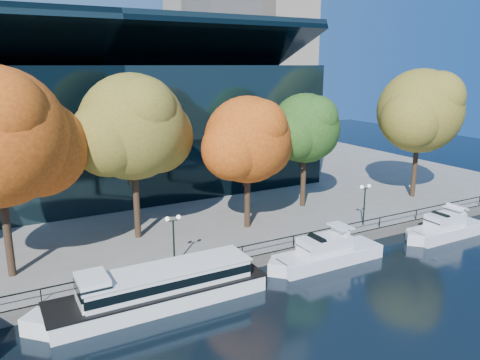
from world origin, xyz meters
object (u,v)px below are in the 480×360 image
cruiser_far (444,228)px  tree_4 (306,130)px  tree_3 (249,142)px  lamp_1 (173,229)px  tree_2 (135,129)px  tour_boat (155,288)px  cruiser_near (325,253)px  lamp_2 (365,195)px  tree_5 (421,113)px

cruiser_far → tree_4: bearing=121.5°
tree_3 → lamp_1: tree_3 is taller
tree_2 → tree_3: (9.93, -2.36, -1.51)m
tree_2 → tree_4: tree_2 is taller
lamp_1 → tour_boat: bearing=-128.7°
cruiser_near → tree_2: (-12.21, 10.91, 9.78)m
tour_boat → tree_3: size_ratio=1.33×
tour_boat → lamp_1: lamp_1 is taller
cruiser_near → lamp_2: size_ratio=2.65×
cruiser_near → tree_4: (6.41, 11.54, 8.42)m
tour_boat → cruiser_far: bearing=-1.7°
cruiser_far → lamp_2: lamp_2 is taller
tree_4 → cruiser_near: bearing=-119.1°
tour_boat → tree_4: tree_4 is taller
tour_boat → tree_4: 25.18m
tree_3 → tree_4: size_ratio=1.01×
cruiser_near → tree_2: size_ratio=0.74×
tree_2 → tree_3: tree_2 is taller
cruiser_far → tree_5: tree_5 is taller
cruiser_near → lamp_2: bearing=25.3°
tree_3 → lamp_2: bearing=-26.6°
cruiser_far → lamp_1: bearing=170.5°
tour_boat → cruiser_far: tour_boat is taller
tree_4 → tree_5: 14.10m
tour_boat → lamp_1: 5.15m
tour_boat → tree_5: bearing=13.4°
cruiser_near → lamp_2: lamp_2 is taller
tree_5 → lamp_1: size_ratio=3.65×
tree_5 → cruiser_near: bearing=-157.4°
lamp_1 → tree_5: bearing=8.5°
tour_boat → tree_5: tree_5 is taller
tour_boat → tree_2: size_ratio=1.14×
tour_boat → tree_3: tree_3 is taller
lamp_2 → tree_5: bearing=20.9°
tree_5 → lamp_2: size_ratio=3.65×
tree_3 → cruiser_far: bearing=-29.7°
tour_boat → cruiser_near: tour_boat is taller
tree_4 → lamp_2: tree_4 is taller
tree_2 → tree_5: bearing=-4.5°
tree_4 → tree_2: bearing=-178.1°
tree_2 → tree_5: 32.39m
cruiser_near → lamp_1: (-11.79, 3.60, 3.02)m
tree_5 → tree_2: bearing=175.5°
cruiser_far → tree_5: (6.17, 9.05, 9.82)m
tour_boat → lamp_2: (22.15, 3.45, 2.65)m
tree_3 → tree_4: bearing=19.0°
tree_3 → lamp_2: size_ratio=3.08×
tour_boat → lamp_2: bearing=8.8°
tree_5 → lamp_2: tree_5 is taller
cruiser_near → lamp_2: (7.60, 3.60, 3.02)m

